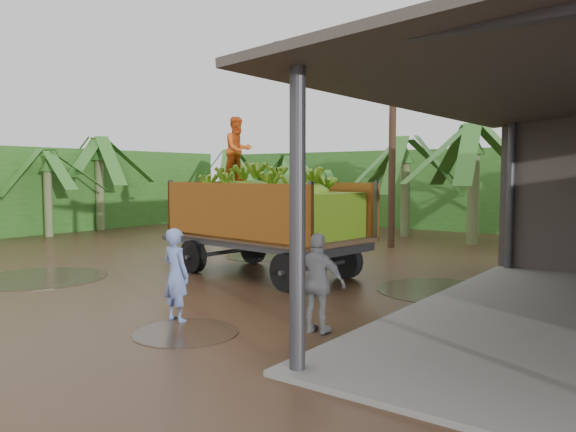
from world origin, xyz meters
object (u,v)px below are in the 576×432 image
object	(u,v)px
man_blue	(176,275)
man_grey	(318,283)
utility_pole	(392,132)
banana_trailer	(267,215)

from	to	relation	value
man_blue	man_grey	distance (m)	2.49
man_blue	man_grey	xyz separation A→B (m)	(2.35, 0.82, -0.00)
utility_pole	man_grey	bearing A→B (deg)	-69.84
banana_trailer	man_grey	distance (m)	5.21
man_grey	utility_pole	bearing A→B (deg)	-76.31
banana_trailer	man_blue	distance (m)	4.60
utility_pole	man_blue	bearing A→B (deg)	-82.84
man_blue	utility_pole	bearing A→B (deg)	-77.13
banana_trailer	utility_pole	size ratio (longest dim) A/B	0.91
banana_trailer	utility_pole	bearing A→B (deg)	96.07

